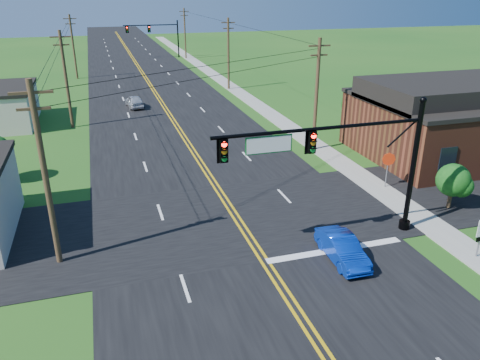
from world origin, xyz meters
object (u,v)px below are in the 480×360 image
object	(u,v)px
signal_mast_main	(339,157)
blue_car	(342,249)
stop_sign	(388,163)
signal_mast_far	(155,33)

from	to	relation	value
signal_mast_main	blue_car	world-z (taller)	signal_mast_main
stop_sign	signal_mast_main	bearing A→B (deg)	-123.32
signal_mast_far	blue_car	distance (m)	74.02
stop_sign	blue_car	bearing A→B (deg)	-116.61
stop_sign	signal_mast_far	bearing A→B (deg)	113.83
signal_mast_far	blue_car	size ratio (longest dim) A/B	2.86
signal_mast_far	blue_car	bearing A→B (deg)	-90.45
signal_mast_main	signal_mast_far	xyz separation A→B (m)	(0.10, 72.00, -0.20)
signal_mast_far	blue_car	xyz separation A→B (m)	(-0.58, -73.91, -3.91)
signal_mast_main	blue_car	xyz separation A→B (m)	(-0.48, -1.91, -4.12)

